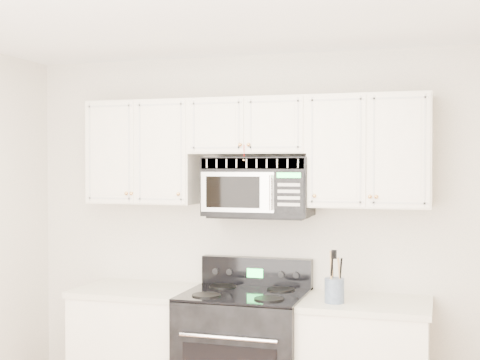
% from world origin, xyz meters
% --- Properties ---
extents(room, '(3.51, 3.51, 2.61)m').
position_xyz_m(room, '(0.00, 0.00, 1.30)').
color(room, '#8B5841').
rests_on(room, ground).
extents(base_cabinet_left, '(0.86, 0.65, 0.92)m').
position_xyz_m(base_cabinet_left, '(-0.80, 1.44, 0.43)').
color(base_cabinet_left, silver).
rests_on(base_cabinet_left, ground).
extents(range, '(0.81, 0.74, 1.13)m').
position_xyz_m(range, '(0.00, 1.41, 0.48)').
color(range, black).
rests_on(range, ground).
extents(upper_cabinets, '(2.44, 0.37, 0.75)m').
position_xyz_m(upper_cabinets, '(-0.00, 1.58, 1.93)').
color(upper_cabinets, silver).
rests_on(upper_cabinets, ground).
extents(microwave, '(0.74, 0.42, 0.41)m').
position_xyz_m(microwave, '(0.06, 1.56, 1.65)').
color(microwave, black).
rests_on(microwave, ground).
extents(utensil_crock, '(0.13, 0.13, 0.33)m').
position_xyz_m(utensil_crock, '(0.63, 1.32, 1.01)').
color(utensil_crock, slate).
rests_on(utensil_crock, base_cabinet_right).
extents(shaker_salt, '(0.04, 0.04, 0.09)m').
position_xyz_m(shaker_salt, '(0.60, 1.29, 0.97)').
color(shaker_salt, silver).
rests_on(shaker_salt, base_cabinet_right).
extents(shaker_pepper, '(0.04, 0.04, 0.09)m').
position_xyz_m(shaker_pepper, '(0.57, 1.46, 0.97)').
color(shaker_pepper, silver).
rests_on(shaker_pepper, base_cabinet_right).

